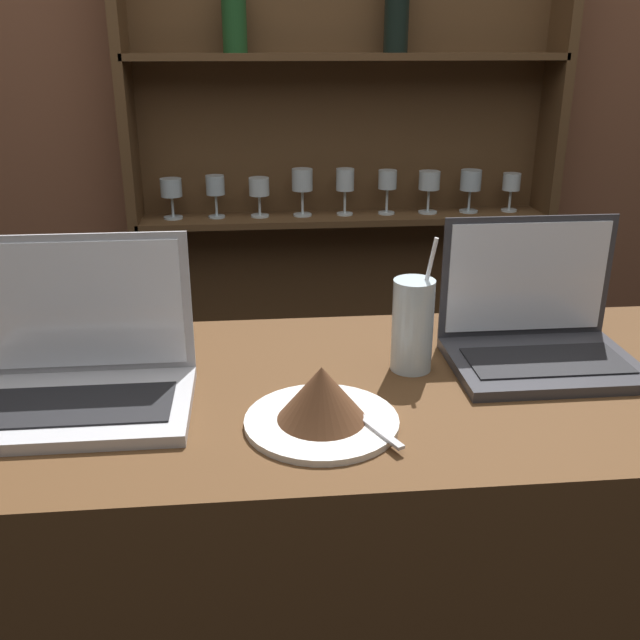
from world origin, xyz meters
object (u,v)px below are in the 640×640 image
(laptop_far, at_px, (537,331))
(cake_plate, at_px, (322,401))
(water_glass, at_px, (413,325))
(laptop_near, at_px, (75,368))

(laptop_far, bearing_deg, cake_plate, -153.81)
(laptop_far, height_order, water_glass, laptop_far)
(laptop_near, relative_size, water_glass, 1.54)
(laptop_far, relative_size, water_glass, 1.36)
(cake_plate, relative_size, water_glass, 0.98)
(laptop_far, distance_m, cake_plate, 0.43)
(water_glass, bearing_deg, laptop_far, 4.63)
(laptop_far, bearing_deg, laptop_near, -173.69)
(laptop_near, height_order, water_glass, laptop_near)
(cake_plate, distance_m, water_glass, 0.24)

